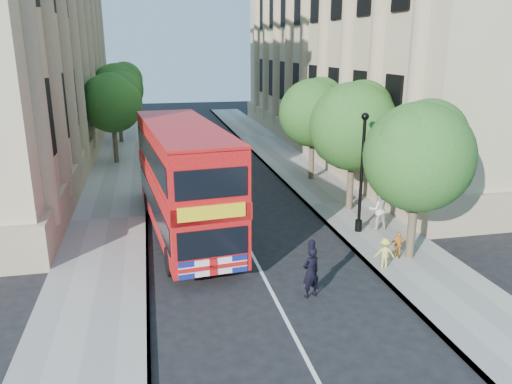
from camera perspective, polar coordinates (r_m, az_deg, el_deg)
ground at (r=15.68m, az=3.21°, el=-13.93°), size 120.00×120.00×0.00m
pavement_right at (r=26.09m, az=9.62°, el=-1.34°), size 3.50×80.00×0.12m
pavement_left at (r=24.41m, az=-16.40°, el=-3.05°), size 3.50×80.00×0.12m
building_right at (r=40.96m, az=13.72°, el=17.50°), size 12.00×38.00×18.00m
tree_right_near at (r=19.03m, az=18.19°, el=4.49°), size 4.00×4.00×6.08m
tree_right_mid at (r=24.27m, az=11.16°, el=7.90°), size 4.20×4.20×6.37m
tree_right_far at (r=29.85m, az=6.60°, el=9.38°), size 4.00×4.00×6.15m
tree_left_far at (r=35.30m, az=-16.09°, el=10.15°), size 4.00×4.00×6.30m
tree_left_back at (r=43.23m, az=-15.50°, el=11.59°), size 4.20×4.20×6.65m
lamp_post at (r=21.60m, az=11.95°, el=1.57°), size 0.32×0.32×5.16m
double_decker_bus at (r=21.01m, az=-8.22°, el=1.62°), size 3.70×10.43×4.72m
box_van at (r=25.35m, az=-10.00°, el=1.41°), size 2.46×5.34×2.98m
police_constable at (r=16.43m, az=6.29°, el=-9.11°), size 0.73×0.58×1.73m
woman_pedestrian at (r=22.47m, az=13.73°, el=-1.91°), size 0.91×0.72×1.82m
child_a at (r=19.82m, az=15.95°, el=-5.80°), size 0.64×0.37×1.03m
child_b at (r=18.78m, az=14.49°, el=-6.76°), size 0.81×0.58×1.14m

